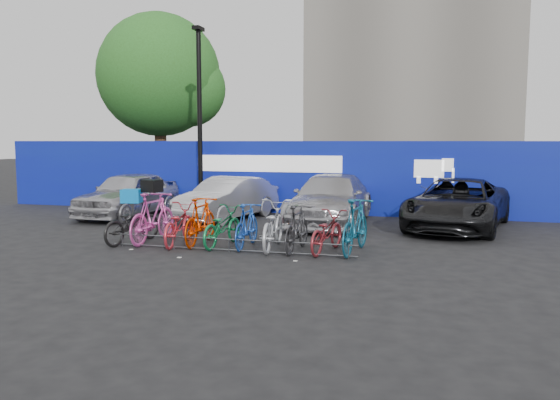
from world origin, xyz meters
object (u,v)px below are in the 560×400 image
(car_3, at_px, (458,204))
(bike_0, at_px, (132,223))
(car_0, at_px, (128,194))
(bike_5, at_px, (247,226))
(bike_3, at_px, (201,221))
(bike_8, at_px, (326,232))
(tree, at_px, (165,78))
(car_1, at_px, (227,198))
(bike_2, at_px, (178,224))
(bike_9, at_px, (355,226))
(bike_6, at_px, (272,225))
(bike_4, at_px, (222,226))
(car_2, at_px, (331,199))
(bike_1, at_px, (153,217))
(bike_rack, at_px, (229,245))
(lamppost, at_px, (200,115))
(bike_7, at_px, (297,228))

(car_3, xyz_separation_m, bike_0, (-7.55, -4.17, -0.21))
(car_0, distance_m, bike_0, 4.78)
(bike_0, relative_size, bike_5, 1.09)
(bike_3, bearing_deg, bike_5, 175.25)
(bike_8, bearing_deg, tree, -37.38)
(car_1, height_order, bike_2, car_1)
(bike_5, xyz_separation_m, bike_9, (2.45, 0.01, 0.09))
(bike_6, relative_size, bike_8, 1.19)
(bike_5, distance_m, bike_8, 1.83)
(bike_3, bearing_deg, car_3, -147.66)
(bike_0, bearing_deg, car_3, -138.28)
(bike_3, relative_size, bike_4, 1.06)
(car_2, bearing_deg, bike_6, -97.36)
(bike_1, bearing_deg, bike_4, -177.87)
(bike_6, xyz_separation_m, bike_8, (1.23, -0.08, -0.08))
(bike_1, bearing_deg, car_3, -148.25)
(car_1, bearing_deg, bike_rack, -54.33)
(car_3, relative_size, bike_9, 2.51)
(tree, distance_m, bike_2, 12.39)
(lamppost, distance_m, bike_1, 6.11)
(tree, relative_size, car_3, 1.57)
(lamppost, height_order, bike_4, lamppost)
(bike_9, bearing_deg, bike_1, 7.64)
(tree, distance_m, bike_1, 11.94)
(bike_rack, bearing_deg, bike_9, 12.40)
(bike_rack, xyz_separation_m, bike_4, (-0.38, 0.60, 0.30))
(bike_4, bearing_deg, bike_7, -177.81)
(bike_2, relative_size, bike_7, 1.07)
(bike_rack, bearing_deg, tree, 122.45)
(lamppost, relative_size, bike_3, 3.30)
(bike_2, relative_size, bike_8, 1.07)
(bike_5, bearing_deg, car_0, -37.89)
(bike_0, bearing_deg, bike_4, -162.76)
(car_3, relative_size, bike_0, 2.71)
(bike_2, bearing_deg, bike_rack, 155.45)
(lamppost, height_order, bike_9, lamppost)
(lamppost, distance_m, bike_0, 6.26)
(bike_4, height_order, bike_7, bike_7)
(bike_6, bearing_deg, bike_7, 160.83)
(bike_0, distance_m, bike_6, 3.39)
(lamppost, distance_m, bike_5, 6.99)
(car_1, relative_size, bike_2, 2.16)
(bike_0, bearing_deg, bike_7, -166.90)
(bike_2, bearing_deg, car_0, -53.90)
(lamppost, bearing_deg, car_0, -141.15)
(car_1, relative_size, car_2, 0.81)
(bike_0, distance_m, bike_7, 3.98)
(lamppost, distance_m, car_2, 5.47)
(bike_2, height_order, bike_5, bike_5)
(bike_6, bearing_deg, bike_3, -5.74)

